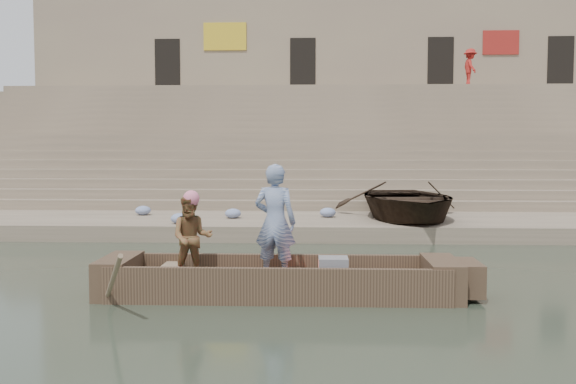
# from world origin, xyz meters

# --- Properties ---
(ground) EXTENTS (120.00, 120.00, 0.00)m
(ground) POSITION_xyz_m (0.00, 0.00, 0.00)
(ground) COLOR #252F23
(ground) RESTS_ON ground
(lower_landing) EXTENTS (32.00, 4.00, 0.40)m
(lower_landing) POSITION_xyz_m (0.00, 8.00, 0.20)
(lower_landing) COLOR gray
(lower_landing) RESTS_ON ground
(mid_landing) EXTENTS (32.00, 3.00, 2.80)m
(mid_landing) POSITION_xyz_m (0.00, 15.50, 1.40)
(mid_landing) COLOR gray
(mid_landing) RESTS_ON ground
(upper_landing) EXTENTS (32.00, 3.00, 5.20)m
(upper_landing) POSITION_xyz_m (0.00, 22.50, 2.60)
(upper_landing) COLOR gray
(upper_landing) RESTS_ON ground
(ghat_steps) EXTENTS (32.00, 11.00, 5.20)m
(ghat_steps) POSITION_xyz_m (0.00, 17.19, 1.80)
(ghat_steps) COLOR gray
(ghat_steps) RESTS_ON ground
(building_wall) EXTENTS (32.00, 5.07, 11.20)m
(building_wall) POSITION_xyz_m (0.00, 26.50, 5.60)
(building_wall) COLOR gray
(building_wall) RESTS_ON ground
(main_rowboat) EXTENTS (5.00, 1.30, 0.22)m
(main_rowboat) POSITION_xyz_m (-1.91, 0.44, 0.11)
(main_rowboat) COLOR brown
(main_rowboat) RESTS_ON ground
(rowboat_trim) EXTENTS (6.04, 2.63, 2.04)m
(rowboat_trim) POSITION_xyz_m (-1.69, 0.43, 0.31)
(rowboat_trim) COLOR brown
(rowboat_trim) RESTS_ON ground
(standing_man) EXTENTS (0.76, 0.59, 1.86)m
(standing_man) POSITION_xyz_m (-1.97, 0.63, 1.15)
(standing_man) COLOR navy
(standing_man) RESTS_ON main_rowboat
(rowing_man) EXTENTS (0.73, 0.61, 1.37)m
(rowing_man) POSITION_xyz_m (-3.29, 0.51, 0.91)
(rowing_man) COLOR #226729
(rowing_man) RESTS_ON main_rowboat
(television) EXTENTS (0.46, 0.42, 0.40)m
(television) POSITION_xyz_m (-1.06, 0.44, 0.42)
(television) COLOR slate
(television) RESTS_ON main_rowboat
(beached_rowboat) EXTENTS (3.85, 5.16, 1.02)m
(beached_rowboat) POSITION_xyz_m (1.12, 7.91, 0.91)
(beached_rowboat) COLOR #2D2116
(beached_rowboat) RESTS_ON lower_landing
(pedestrian) EXTENTS (0.76, 1.19, 1.76)m
(pedestrian) POSITION_xyz_m (5.94, 21.60, 6.08)
(pedestrian) COLOR #A7211C
(pedestrian) RESTS_ON upper_landing
(cloth_bundles) EXTENTS (16.60, 2.45, 0.26)m
(cloth_bundles) POSITION_xyz_m (-1.14, 7.76, 0.53)
(cloth_bundles) COLOR #3F5999
(cloth_bundles) RESTS_ON lower_landing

